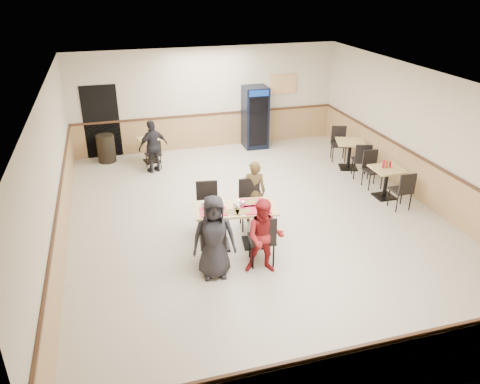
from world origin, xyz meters
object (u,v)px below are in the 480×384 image
object	(u,v)px
diner_man_opposite	(254,192)
side_table_near	(386,178)
diner_woman_right	(265,237)
back_table	(151,146)
diner_woman_left	(214,237)
lone_diner	(153,147)
pepsi_cooler	(255,117)
side_table_far	(350,150)
trash_bin	(106,148)
main_table	(236,220)

from	to	relation	value
diner_man_opposite	side_table_near	bearing A→B (deg)	-158.94
diner_woman_right	back_table	size ratio (longest dim) A/B	1.88
diner_woman_left	back_table	bearing A→B (deg)	101.85
lone_diner	back_table	distance (m)	0.82
diner_woman_right	lone_diner	bearing A→B (deg)	121.18
diner_man_opposite	pepsi_cooler	bearing A→B (deg)	-91.19
diner_man_opposite	pepsi_cooler	distance (m)	4.80
side_table_far	pepsi_cooler	xyz separation A→B (m)	(-1.94, 2.40, 0.41)
diner_man_opposite	side_table_far	world-z (taller)	diner_man_opposite
diner_man_opposite	back_table	distance (m)	4.52
diner_woman_left	trash_bin	size ratio (longest dim) A/B	1.97
main_table	pepsi_cooler	distance (m)	5.83
pepsi_cooler	diner_man_opposite	bearing A→B (deg)	-107.12
main_table	trash_bin	world-z (taller)	main_table
diner_man_opposite	side_table_near	xyz separation A→B (m)	(3.38, 0.25, -0.20)
main_table	pepsi_cooler	xyz separation A→B (m)	(2.12, 5.42, 0.38)
diner_woman_left	diner_woman_right	distance (m)	0.89
diner_woman_left	back_table	size ratio (longest dim) A/B	2.05
side_table_far	side_table_near	bearing A→B (deg)	-91.24
diner_woman_left	pepsi_cooler	world-z (taller)	pepsi_cooler
main_table	diner_man_opposite	bearing A→B (deg)	62.10
diner_woman_right	diner_man_opposite	distance (m)	1.90
back_table	trash_bin	bearing A→B (deg)	163.98
diner_woman_right	back_table	world-z (taller)	diner_woman_right
diner_woman_right	diner_woman_left	bearing A→B (deg)	-171.73
diner_woman_left	lone_diner	xyz separation A→B (m)	(-0.47, 5.12, -0.06)
diner_woman_left	lone_diner	bearing A→B (deg)	102.53
lone_diner	side_table_far	size ratio (longest dim) A/B	1.55
lone_diner	side_table_near	distance (m)	6.01
pepsi_cooler	diner_woman_left	bearing A→B (deg)	-112.77
lone_diner	side_table_far	distance (m)	5.31
back_table	side_table_near	bearing A→B (deg)	-37.39
side_table_near	back_table	xyz separation A→B (m)	(-5.12, 3.91, -0.04)
main_table	diner_woman_right	xyz separation A→B (m)	(0.25, -0.99, 0.15)
lone_diner	side_table_far	bearing A→B (deg)	145.02
diner_woman_right	diner_man_opposite	world-z (taller)	diner_woman_right
main_table	side_table_far	xyz separation A→B (m)	(4.06, 3.02, -0.04)
main_table	back_table	distance (m)	5.15
side_table_near	diner_woman_right	bearing A→B (deg)	-150.76
side_table_far	back_table	size ratio (longest dim) A/B	1.22
main_table	trash_bin	size ratio (longest dim) A/B	2.11
side_table_far	trash_bin	bearing A→B (deg)	159.72
lone_diner	pepsi_cooler	size ratio (longest dim) A/B	0.77
diner_woman_left	diner_woman_right	size ratio (longest dim) A/B	1.09
side_table_near	pepsi_cooler	world-z (taller)	pepsi_cooler
diner_woman_left	pepsi_cooler	xyz separation A→B (m)	(2.75, 6.28, 0.16)
diner_woman_left	trash_bin	distance (m)	6.48
diner_woman_right	lone_diner	world-z (taller)	lone_diner
main_table	trash_bin	bearing A→B (deg)	121.85
trash_bin	diner_woman_left	bearing A→B (deg)	-74.86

